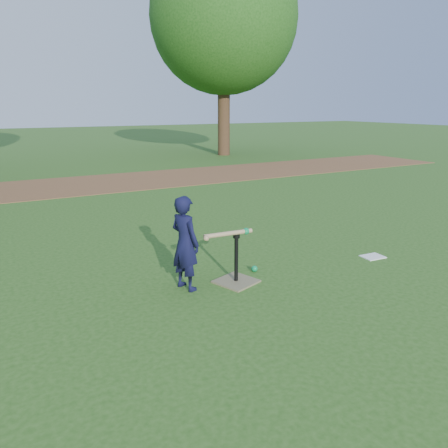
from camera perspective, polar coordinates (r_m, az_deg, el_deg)
ground at (r=5.31m, az=0.68°, el=-7.37°), size 80.00×80.00×0.00m
dirt_strip at (r=12.18m, az=-16.98°, el=5.00°), size 24.00×3.00×0.01m
child at (r=4.92m, az=-5.10°, el=-2.52°), size 0.37×0.46×1.09m
wiffle_ball_ground at (r=5.57m, az=4.00°, el=-5.84°), size 0.08×0.08×0.08m
clipboard at (r=6.43m, az=18.85°, el=-4.06°), size 0.31×0.25×0.01m
batting_tee at (r=5.21m, az=1.60°, el=-6.50°), size 0.55×0.55×0.61m
swing_action at (r=4.97m, az=0.76°, el=-1.26°), size 0.63×0.12×0.08m
tree_right at (r=18.82m, az=-0.03°, el=25.23°), size 5.80×5.80×8.21m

